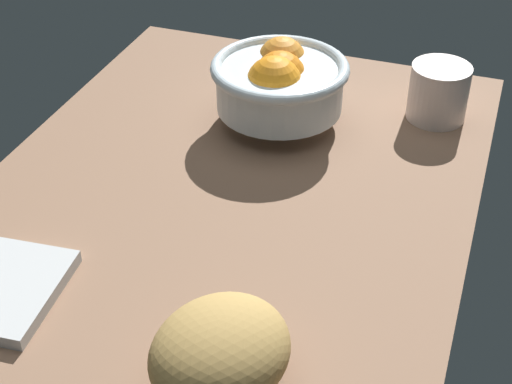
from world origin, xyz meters
The scene contains 5 objects.
ground_plane centered at (0.00, 0.00, -1.50)cm, with size 82.30×61.03×3.00cm, color #86624A.
fruit_bowl centered at (-17.36, 1.18, 6.43)cm, with size 19.16×19.16×11.24cm.
bread_loaf centered at (29.42, 10.67, 4.15)cm, with size 14.09×12.19×8.30cm, color #B08B4B.
napkin_folded centered at (25.87, -14.63, 0.77)cm, with size 13.92×9.81×1.53cm, color silver.
mug centered at (-26.57, 21.91, 4.05)cm, with size 12.03×8.42×8.09cm.
Camera 1 is at (74.15, 29.81, 57.81)cm, focal length 54.66 mm.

